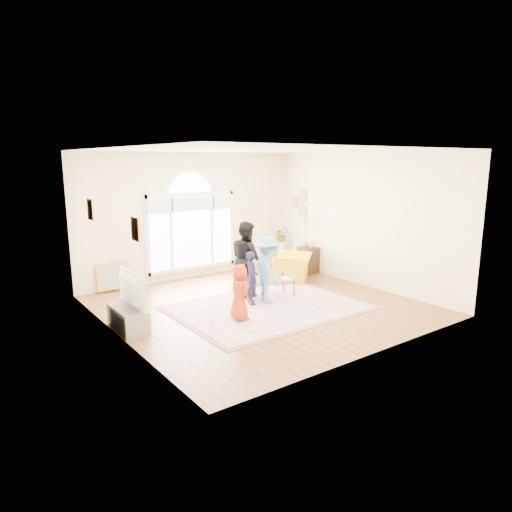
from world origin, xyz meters
TOP-DOWN VIEW (x-y plane):
  - ground at (0.00, 0.00)m, footprint 6.00×6.00m
  - room_shell at (0.01, 2.83)m, footprint 6.00×6.00m
  - area_rug at (0.04, -0.23)m, footprint 3.60×2.60m
  - rug_border at (0.04, -0.23)m, footprint 3.80×2.80m
  - tv_console at (-2.75, 0.30)m, footprint 0.45×1.00m
  - television at (-2.74, 0.30)m, footprint 0.17×1.10m
  - coffee_table at (0.61, 0.29)m, footprint 1.26×0.89m
  - armchair at (1.92, 1.20)m, footprint 1.36×1.35m
  - side_cabinet at (2.78, 1.57)m, footprint 0.40×0.50m
  - floor_lamp at (2.72, 1.66)m, footprint 0.27×0.27m
  - plant_pedestal at (2.70, 2.62)m, footprint 0.20×0.20m
  - potted_plant at (2.70, 2.62)m, footprint 0.46×0.42m
  - leaning_picture at (-2.10, 2.90)m, footprint 0.80×0.14m
  - child_red at (-0.85, -0.50)m, footprint 0.35×0.53m
  - child_navy at (-0.10, 0.17)m, footprint 0.40×0.48m
  - child_black at (0.20, 0.79)m, footprint 0.75×0.90m
  - child_blue at (0.25, 0.08)m, footprint 0.75×1.03m

SIDE VIEW (x-z plane):
  - ground at x=0.00m, z-range 0.00..0.00m
  - leaning_picture at x=-2.10m, z-range -0.31..0.31m
  - rug_border at x=0.04m, z-range 0.00..0.01m
  - area_rug at x=0.04m, z-range 0.00..0.02m
  - tv_console at x=-2.75m, z-range 0.00..0.42m
  - armchair at x=1.92m, z-range 0.00..0.67m
  - side_cabinet at x=2.78m, z-range 0.00..0.70m
  - plant_pedestal at x=2.70m, z-range 0.00..0.70m
  - coffee_table at x=0.61m, z-range 0.13..0.67m
  - child_red at x=-0.85m, z-range 0.02..1.10m
  - child_navy at x=-0.10m, z-range 0.02..1.15m
  - child_blue at x=0.25m, z-range 0.02..1.45m
  - television at x=-2.74m, z-range 0.42..1.06m
  - child_black at x=0.20m, z-range 0.02..1.69m
  - potted_plant at x=2.70m, z-range 0.70..1.13m
  - floor_lamp at x=2.72m, z-range 0.53..2.04m
  - room_shell at x=0.01m, z-range -1.43..4.57m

